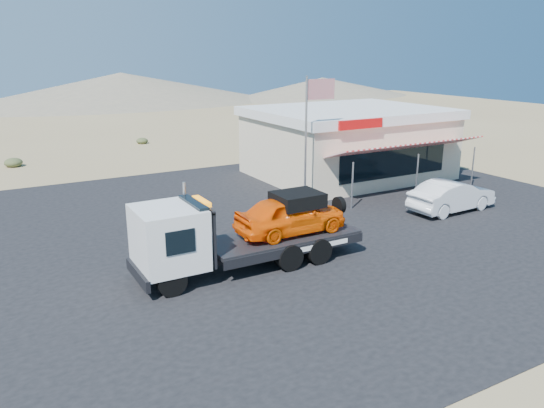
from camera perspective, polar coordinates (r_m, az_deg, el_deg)
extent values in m
plane|color=#8F7851|center=(18.83, -1.06, -5.90)|extent=(120.00, 120.00, 0.00)
cube|color=black|center=(22.20, -0.22, -2.38)|extent=(32.00, 24.00, 0.02)
cylinder|color=black|center=(16.20, -10.71, -8.22)|extent=(0.90, 0.27, 0.90)
cylinder|color=black|center=(17.78, -12.64, -6.06)|extent=(0.90, 0.27, 0.90)
cylinder|color=black|center=(17.76, 1.77, -5.68)|extent=(0.90, 0.50, 0.90)
cylinder|color=black|center=(19.22, -1.02, -3.93)|extent=(0.90, 0.50, 0.90)
cylinder|color=black|center=(18.36, 4.91, -4.98)|extent=(0.90, 0.50, 0.90)
cylinder|color=black|center=(19.77, 1.96, -3.35)|extent=(0.90, 0.50, 0.90)
cube|color=black|center=(18.11, -1.67, -4.77)|extent=(7.38, 0.90, 0.27)
cube|color=white|center=(16.67, -11.05, -3.51)|extent=(1.98, 2.12, 1.89)
cube|color=black|center=(16.74, -8.40, -1.02)|extent=(0.32, 1.80, 0.81)
cube|color=black|center=(17.04, -7.46, -3.06)|extent=(0.09, 1.98, 1.80)
cube|color=orange|center=(16.73, -7.59, 0.29)|extent=(0.23, 1.08, 0.14)
cube|color=black|center=(18.48, 1.05, -3.51)|extent=(5.40, 2.07, 0.14)
imported|color=#FF5704|center=(18.42, 2.02, -1.15)|extent=(3.96, 1.60, 1.35)
cube|color=black|center=(18.41, 2.76, 0.50)|extent=(1.62, 1.35, 0.50)
imported|color=silver|center=(25.40, 18.78, 0.85)|extent=(4.40, 1.69, 1.43)
cube|color=beige|center=(31.22, 8.05, 6.16)|extent=(10.00, 8.00, 3.40)
cube|color=white|center=(30.95, 8.20, 9.72)|extent=(10.40, 8.40, 0.50)
cube|color=red|center=(26.09, 9.54, 8.47)|extent=(2.60, 0.12, 0.45)
cube|color=black|center=(28.24, 13.00, 4.43)|extent=(7.00, 0.06, 1.60)
cube|color=red|center=(27.44, 14.36, 6.02)|extent=(9.00, 1.73, 0.61)
cylinder|color=#99999E|center=(24.54, 8.63, 1.96)|extent=(0.08, 0.08, 2.20)
cylinder|color=#99999E|center=(27.14, 15.32, 2.93)|extent=(0.08, 0.08, 2.20)
cylinder|color=#99999E|center=(30.05, 20.78, 3.70)|extent=(0.08, 0.08, 2.20)
cylinder|color=#99999E|center=(24.07, 3.65, 6.45)|extent=(0.10, 0.10, 6.00)
cube|color=#B20C14|center=(24.20, 5.28, 12.20)|extent=(1.50, 0.02, 0.90)
ellipsoid|color=#3B4424|center=(37.31, -26.06, 4.08)|extent=(1.10, 1.10, 0.59)
ellipsoid|color=#3B4424|center=(43.23, -13.79, 6.65)|extent=(0.91, 0.91, 0.49)
cone|color=#726B59|center=(75.76, -15.85, 11.86)|extent=(44.00, 44.00, 4.20)
cone|color=#726B59|center=(84.69, 5.43, 12.38)|extent=(32.00, 32.00, 3.00)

